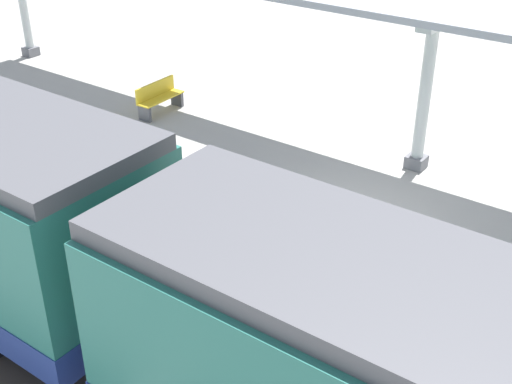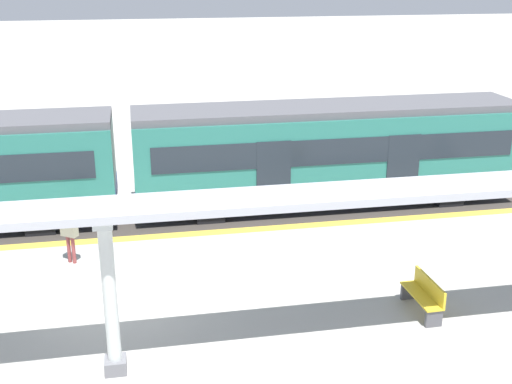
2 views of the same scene
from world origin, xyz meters
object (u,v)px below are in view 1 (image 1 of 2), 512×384
at_px(passenger_waiting_near_edge, 352,258).
at_px(canopy_pillar_third, 23,4).
at_px(bench_mid_platform, 159,97).
at_px(canopy_pillar_second, 424,98).

bearing_deg(passenger_waiting_near_edge, canopy_pillar_third, 70.51).
height_order(bench_mid_platform, passenger_waiting_near_edge, passenger_waiting_near_edge).
xyz_separation_m(bench_mid_platform, passenger_waiting_near_edge, (-4.39, -8.46, 0.58)).
height_order(canopy_pillar_second, bench_mid_platform, canopy_pillar_second).
relative_size(canopy_pillar_third, bench_mid_platform, 2.29).
height_order(canopy_pillar_second, passenger_waiting_near_edge, canopy_pillar_second).
bearing_deg(canopy_pillar_second, bench_mid_platform, 98.68).
distance_m(canopy_pillar_third, passenger_waiting_near_edge, 16.46).
xyz_separation_m(canopy_pillar_second, bench_mid_platform, (-1.10, 7.19, -1.31)).
bearing_deg(canopy_pillar_second, canopy_pillar_third, 90.00).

